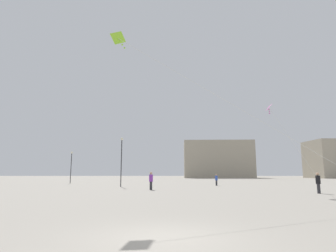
{
  "coord_description": "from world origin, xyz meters",
  "views": [
    {
      "loc": [
        0.16,
        -8.18,
        1.76
      ],
      "look_at": [
        0.0,
        20.54,
        6.46
      ],
      "focal_mm": 30.51,
      "sensor_mm": 36.0,
      "label": 1
    }
  ],
  "objects_px": {
    "kite_magenta_delta": "(269,108)",
    "lamppost_east": "(71,162)",
    "person_in_purple": "(151,180)",
    "building_centre_hall": "(330,159)",
    "lamppost_west": "(121,154)",
    "building_left_hall": "(217,160)",
    "person_in_blue": "(216,179)",
    "person_in_black": "(318,182)",
    "kite_lime_delta": "(129,45)"
  },
  "relations": [
    {
      "from": "person_in_black",
      "to": "kite_lime_delta",
      "type": "xyz_separation_m",
      "value": [
        -15.14,
        -9.56,
        8.08
      ]
    },
    {
      "from": "person_in_black",
      "to": "lamppost_east",
      "type": "height_order",
      "value": "lamppost_east"
    },
    {
      "from": "person_in_blue",
      "to": "kite_magenta_delta",
      "type": "height_order",
      "value": "kite_magenta_delta"
    },
    {
      "from": "person_in_purple",
      "to": "building_centre_hall",
      "type": "relative_size",
      "value": 0.14
    },
    {
      "from": "building_centre_hall",
      "to": "lamppost_east",
      "type": "relative_size",
      "value": 2.56
    },
    {
      "from": "person_in_black",
      "to": "lamppost_east",
      "type": "bearing_deg",
      "value": -100.3
    },
    {
      "from": "person_in_purple",
      "to": "building_centre_hall",
      "type": "xyz_separation_m",
      "value": [
        54.78,
        64.46,
        5.11
      ]
    },
    {
      "from": "kite_magenta_delta",
      "to": "lamppost_east",
      "type": "relative_size",
      "value": 1.26
    },
    {
      "from": "kite_magenta_delta",
      "to": "lamppost_east",
      "type": "xyz_separation_m",
      "value": [
        -25.6,
        22.51,
        -4.03
      ]
    },
    {
      "from": "kite_magenta_delta",
      "to": "lamppost_west",
      "type": "height_order",
      "value": "kite_magenta_delta"
    },
    {
      "from": "lamppost_east",
      "to": "lamppost_west",
      "type": "relative_size",
      "value": 0.84
    },
    {
      "from": "building_left_hall",
      "to": "lamppost_west",
      "type": "distance_m",
      "value": 68.14
    },
    {
      "from": "building_left_hall",
      "to": "lamppost_west",
      "type": "height_order",
      "value": "building_left_hall"
    },
    {
      "from": "person_in_purple",
      "to": "person_in_black",
      "type": "distance_m",
      "value": 15.58
    },
    {
      "from": "person_in_blue",
      "to": "kite_magenta_delta",
      "type": "relative_size",
      "value": 0.24
    },
    {
      "from": "kite_magenta_delta",
      "to": "person_in_purple",
      "type": "bearing_deg",
      "value": 157.25
    },
    {
      "from": "kite_magenta_delta",
      "to": "lamppost_east",
      "type": "height_order",
      "value": "kite_magenta_delta"
    },
    {
      "from": "person_in_purple",
      "to": "person_in_black",
      "type": "relative_size",
      "value": 1.04
    },
    {
      "from": "kite_magenta_delta",
      "to": "building_centre_hall",
      "type": "relative_size",
      "value": 0.49
    },
    {
      "from": "kite_lime_delta",
      "to": "building_centre_hall",
      "type": "relative_size",
      "value": 0.98
    },
    {
      "from": "person_in_black",
      "to": "kite_magenta_delta",
      "type": "bearing_deg",
      "value": -69.55
    },
    {
      "from": "person_in_black",
      "to": "building_centre_hall",
      "type": "height_order",
      "value": "building_centre_hall"
    },
    {
      "from": "building_centre_hall",
      "to": "lamppost_west",
      "type": "height_order",
      "value": "building_centre_hall"
    },
    {
      "from": "person_in_blue",
      "to": "kite_magenta_delta",
      "type": "xyz_separation_m",
      "value": [
        2.72,
        -14.17,
        6.68
      ]
    },
    {
      "from": "person_in_blue",
      "to": "lamppost_east",
      "type": "height_order",
      "value": "lamppost_east"
    },
    {
      "from": "person_in_black",
      "to": "lamppost_west",
      "type": "bearing_deg",
      "value": -93.97
    },
    {
      "from": "person_in_purple",
      "to": "building_left_hall",
      "type": "distance_m",
      "value": 73.39
    },
    {
      "from": "building_left_hall",
      "to": "building_centre_hall",
      "type": "height_order",
      "value": "building_left_hall"
    },
    {
      "from": "kite_lime_delta",
      "to": "kite_magenta_delta",
      "type": "relative_size",
      "value": 1.99
    },
    {
      "from": "person_in_purple",
      "to": "lamppost_east",
      "type": "bearing_deg",
      "value": 125.36
    },
    {
      "from": "building_centre_hall",
      "to": "lamppost_west",
      "type": "distance_m",
      "value": 82.65
    },
    {
      "from": "lamppost_east",
      "to": "lamppost_west",
      "type": "bearing_deg",
      "value": -47.47
    },
    {
      "from": "kite_magenta_delta",
      "to": "building_left_hall",
      "type": "xyz_separation_m",
      "value": [
        7.72,
        75.38,
        -1.26
      ]
    },
    {
      "from": "person_in_purple",
      "to": "person_in_blue",
      "type": "xyz_separation_m",
      "value": [
        8.34,
        9.54,
        -0.13
      ]
    },
    {
      "from": "person_in_blue",
      "to": "building_left_hall",
      "type": "height_order",
      "value": "building_left_hall"
    },
    {
      "from": "kite_lime_delta",
      "to": "lamppost_east",
      "type": "relative_size",
      "value": 2.52
    },
    {
      "from": "lamppost_east",
      "to": "building_left_hall",
      "type": "bearing_deg",
      "value": 57.78
    },
    {
      "from": "person_in_black",
      "to": "building_left_hall",
      "type": "height_order",
      "value": "building_left_hall"
    },
    {
      "from": "building_left_hall",
      "to": "lamppost_west",
      "type": "relative_size",
      "value": 3.79
    },
    {
      "from": "kite_magenta_delta",
      "to": "lamppost_west",
      "type": "relative_size",
      "value": 1.06
    },
    {
      "from": "person_in_purple",
      "to": "person_in_black",
      "type": "height_order",
      "value": "person_in_purple"
    },
    {
      "from": "person_in_black",
      "to": "person_in_blue",
      "type": "height_order",
      "value": "person_in_black"
    },
    {
      "from": "kite_lime_delta",
      "to": "lamppost_west",
      "type": "bearing_deg",
      "value": 100.2
    },
    {
      "from": "kite_magenta_delta",
      "to": "building_left_hall",
      "type": "height_order",
      "value": "building_left_hall"
    },
    {
      "from": "person_in_black",
      "to": "kite_lime_delta",
      "type": "height_order",
      "value": "kite_lime_delta"
    },
    {
      "from": "person_in_blue",
      "to": "lamppost_east",
      "type": "distance_m",
      "value": 24.5
    },
    {
      "from": "kite_lime_delta",
      "to": "lamppost_east",
      "type": "xyz_separation_m",
      "value": [
        -14.12,
        32.54,
        -5.53
      ]
    },
    {
      "from": "kite_magenta_delta",
      "to": "lamppost_east",
      "type": "bearing_deg",
      "value": 138.68
    },
    {
      "from": "building_left_hall",
      "to": "lamppost_east",
      "type": "distance_m",
      "value": 62.56
    },
    {
      "from": "lamppost_west",
      "to": "person_in_purple",
      "type": "bearing_deg",
      "value": -57.38
    }
  ]
}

